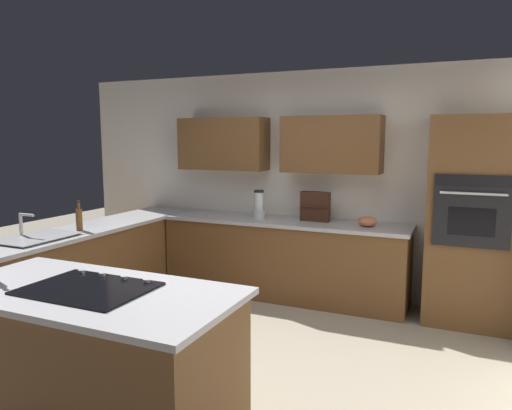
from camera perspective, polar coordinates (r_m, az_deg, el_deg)
The scene contains 15 objects.
ground_plane at distance 4.18m, azimuth -4.24°, elevation -17.92°, with size 14.00×14.00×0.00m, color #9E937F.
wall_back at distance 5.69m, azimuth 4.86°, elevation 3.71°, with size 6.00×0.44×2.60m.
lower_cabinets_back at distance 5.55m, azimuth 3.25°, elevation -6.60°, with size 2.80×0.60×0.86m, color brown.
countertop_back at distance 5.45m, azimuth 3.29°, elevation -2.02°, with size 2.84×0.64×0.04m, color #B2B2B7.
lower_cabinets_side at distance 5.47m, azimuth -18.65°, elevation -7.24°, with size 0.60×2.90×0.86m, color brown.
countertop_side at distance 5.37m, azimuth -18.86°, elevation -2.60°, with size 0.64×2.94×0.04m, color #B2B2B7.
island_base at distance 3.33m, azimuth -19.06°, elevation -17.23°, with size 1.82×0.85×0.86m, color brown.
island_top at distance 3.17m, azimuth -19.43°, elevation -9.83°, with size 1.90×0.93×0.04m, color #B2B2B7.
wall_oven at distance 5.09m, azimuth 24.31°, elevation -1.81°, with size 0.80×0.66×2.04m.
sink_unit at distance 4.87m, azimuth -24.77°, elevation -3.49°, with size 0.46×0.70×0.23m.
cooktop at distance 3.16m, azimuth -19.38°, elevation -9.33°, with size 0.76×0.56×0.03m.
blender at distance 5.53m, azimuth 0.35°, elevation -0.16°, with size 0.15×0.15×0.33m.
mixing_bowl at distance 5.18m, azimuth 13.14°, elevation -1.90°, with size 0.20×0.20×0.11m, color #CC724C.
spice_rack at distance 5.39m, azimuth 7.09°, elevation -0.18°, with size 0.33×0.11×0.33m.
dish_soap_bottle at distance 5.14m, azimuth -20.39°, elevation -1.53°, with size 0.06×0.06×0.30m.
Camera 1 is at (-1.79, 3.31, 1.82)m, focal length 33.46 mm.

